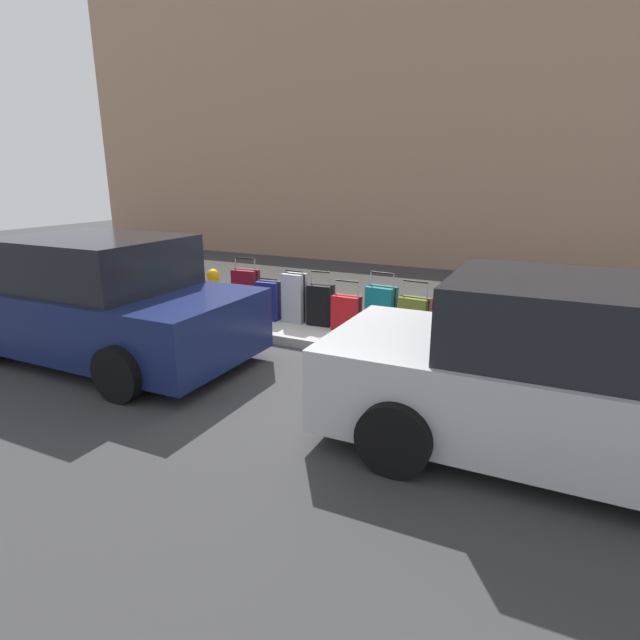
{
  "coord_description": "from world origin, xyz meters",
  "views": [
    {
      "loc": [
        -3.24,
        5.98,
        2.4
      ],
      "look_at": [
        -0.32,
        0.23,
        0.55
      ],
      "focal_mm": 28.36,
      "sensor_mm": 36.0,
      "label": 1
    }
  ],
  "objects_px": {
    "parked_car_silver_0": "(589,381)",
    "suitcase_black_0": "(575,341)",
    "suitcase_olive_4": "(413,318)",
    "suitcase_silver_8": "(295,298)",
    "suitcase_navy_2": "(484,321)",
    "suitcase_black_7": "(321,305)",
    "suitcase_maroon_3": "(446,322)",
    "suitcase_teal_5": "(381,310)",
    "bollard_post": "(176,284)",
    "suitcase_silver_1": "(526,331)",
    "suitcase_maroon_10": "(246,292)",
    "suitcase_navy_9": "(269,300)",
    "suitcase_red_6": "(346,313)",
    "parked_car_navy_1": "(99,302)",
    "fire_hydrant": "(214,289)"
  },
  "relations": [
    {
      "from": "suitcase_maroon_10",
      "to": "suitcase_olive_4",
      "type": "bearing_deg",
      "value": -179.38
    },
    {
      "from": "suitcase_teal_5",
      "to": "bollard_post",
      "type": "distance_m",
      "value": 3.73
    },
    {
      "from": "suitcase_red_6",
      "to": "suitcase_silver_8",
      "type": "relative_size",
      "value": 0.92
    },
    {
      "from": "fire_hydrant",
      "to": "suitcase_navy_9",
      "type": "bearing_deg",
      "value": 177.69
    },
    {
      "from": "suitcase_black_7",
      "to": "suitcase_silver_8",
      "type": "distance_m",
      "value": 0.45
    },
    {
      "from": "suitcase_silver_1",
      "to": "suitcase_olive_4",
      "type": "distance_m",
      "value": 1.5
    },
    {
      "from": "suitcase_maroon_3",
      "to": "suitcase_black_7",
      "type": "relative_size",
      "value": 0.83
    },
    {
      "from": "suitcase_maroon_3",
      "to": "fire_hydrant",
      "type": "relative_size",
      "value": 0.98
    },
    {
      "from": "suitcase_navy_9",
      "to": "suitcase_red_6",
      "type": "bearing_deg",
      "value": -179.96
    },
    {
      "from": "suitcase_teal_5",
      "to": "suitcase_navy_9",
      "type": "height_order",
      "value": "suitcase_teal_5"
    },
    {
      "from": "suitcase_teal_5",
      "to": "parked_car_navy_1",
      "type": "distance_m",
      "value": 3.92
    },
    {
      "from": "suitcase_olive_4",
      "to": "fire_hydrant",
      "type": "relative_size",
      "value": 1.17
    },
    {
      "from": "suitcase_teal_5",
      "to": "suitcase_navy_2",
      "type": "bearing_deg",
      "value": 177.81
    },
    {
      "from": "parked_car_navy_1",
      "to": "suitcase_olive_4",
      "type": "bearing_deg",
      "value": -148.31
    },
    {
      "from": "suitcase_navy_9",
      "to": "fire_hydrant",
      "type": "relative_size",
      "value": 0.94
    },
    {
      "from": "parked_car_silver_0",
      "to": "suitcase_navy_2",
      "type": "bearing_deg",
      "value": -61.62
    },
    {
      "from": "suitcase_silver_8",
      "to": "suitcase_navy_2",
      "type": "bearing_deg",
      "value": 179.89
    },
    {
      "from": "suitcase_maroon_10",
      "to": "bollard_post",
      "type": "bearing_deg",
      "value": 6.49
    },
    {
      "from": "suitcase_silver_8",
      "to": "suitcase_navy_9",
      "type": "height_order",
      "value": "suitcase_silver_8"
    },
    {
      "from": "suitcase_navy_2",
      "to": "parked_car_silver_0",
      "type": "height_order",
      "value": "parked_car_silver_0"
    },
    {
      "from": "suitcase_silver_1",
      "to": "suitcase_teal_5",
      "type": "bearing_deg",
      "value": -0.17
    },
    {
      "from": "suitcase_red_6",
      "to": "parked_car_silver_0",
      "type": "bearing_deg",
      "value": 145.62
    },
    {
      "from": "suitcase_olive_4",
      "to": "suitcase_teal_5",
      "type": "bearing_deg",
      "value": -3.69
    },
    {
      "from": "suitcase_olive_4",
      "to": "fire_hydrant",
      "type": "height_order",
      "value": "suitcase_olive_4"
    },
    {
      "from": "suitcase_black_7",
      "to": "suitcase_silver_1",
      "type": "bearing_deg",
      "value": -179.87
    },
    {
      "from": "fire_hydrant",
      "to": "bollard_post",
      "type": "height_order",
      "value": "bollard_post"
    },
    {
      "from": "suitcase_navy_2",
      "to": "suitcase_black_7",
      "type": "bearing_deg",
      "value": -1.02
    },
    {
      "from": "suitcase_olive_4",
      "to": "parked_car_silver_0",
      "type": "bearing_deg",
      "value": 133.93
    },
    {
      "from": "suitcase_red_6",
      "to": "bollard_post",
      "type": "bearing_deg",
      "value": 1.87
    },
    {
      "from": "suitcase_silver_1",
      "to": "suitcase_silver_8",
      "type": "relative_size",
      "value": 1.01
    },
    {
      "from": "suitcase_maroon_3",
      "to": "parked_car_silver_0",
      "type": "distance_m",
      "value": 2.76
    },
    {
      "from": "parked_car_navy_1",
      "to": "bollard_post",
      "type": "bearing_deg",
      "value": -74.94
    },
    {
      "from": "suitcase_teal_5",
      "to": "suitcase_black_7",
      "type": "xyz_separation_m",
      "value": [
        0.99,
        0.01,
        -0.03
      ]
    },
    {
      "from": "suitcase_silver_1",
      "to": "suitcase_navy_2",
      "type": "height_order",
      "value": "suitcase_navy_2"
    },
    {
      "from": "suitcase_red_6",
      "to": "parked_car_navy_1",
      "type": "distance_m",
      "value": 3.46
    },
    {
      "from": "suitcase_maroon_3",
      "to": "suitcase_black_0",
      "type": "bearing_deg",
      "value": -179.97
    },
    {
      "from": "bollard_post",
      "to": "suitcase_navy_2",
      "type": "bearing_deg",
      "value": -178.21
    },
    {
      "from": "suitcase_olive_4",
      "to": "suitcase_silver_8",
      "type": "bearing_deg",
      "value": 0.55
    },
    {
      "from": "suitcase_black_0",
      "to": "bollard_post",
      "type": "xyz_separation_m",
      "value": [
        6.3,
        0.08,
        0.12
      ]
    },
    {
      "from": "suitcase_navy_9",
      "to": "suitcase_maroon_10",
      "type": "distance_m",
      "value": 0.48
    },
    {
      "from": "suitcase_olive_4",
      "to": "suitcase_silver_8",
      "type": "height_order",
      "value": "suitcase_olive_4"
    },
    {
      "from": "suitcase_black_0",
      "to": "suitcase_red_6",
      "type": "height_order",
      "value": "suitcase_black_0"
    },
    {
      "from": "parked_car_navy_1",
      "to": "suitcase_silver_1",
      "type": "bearing_deg",
      "value": -156.09
    },
    {
      "from": "suitcase_navy_9",
      "to": "bollard_post",
      "type": "xyz_separation_m",
      "value": [
        1.84,
        0.1,
        0.11
      ]
    },
    {
      "from": "suitcase_silver_8",
      "to": "bollard_post",
      "type": "xyz_separation_m",
      "value": [
        2.29,
        0.17,
        0.03
      ]
    },
    {
      "from": "suitcase_silver_1",
      "to": "suitcase_silver_8",
      "type": "xyz_separation_m",
      "value": [
        3.44,
        0.05,
        0.09
      ]
    },
    {
      "from": "bollard_post",
      "to": "suitcase_black_7",
      "type": "bearing_deg",
      "value": -175.68
    },
    {
      "from": "suitcase_teal_5",
      "to": "bollard_post",
      "type": "bearing_deg",
      "value": 3.37
    },
    {
      "from": "parked_car_silver_0",
      "to": "suitcase_black_0",
      "type": "bearing_deg",
      "value": -87.22
    },
    {
      "from": "suitcase_red_6",
      "to": "parked_car_silver_0",
      "type": "height_order",
      "value": "parked_car_silver_0"
    }
  ]
}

